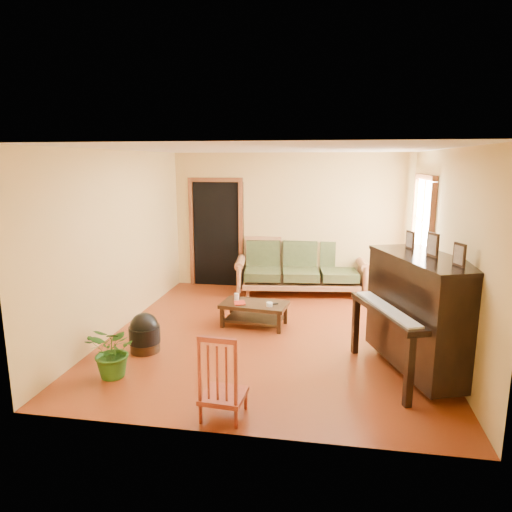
% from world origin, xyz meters
% --- Properties ---
extents(floor, '(5.00, 5.00, 0.00)m').
position_xyz_m(floor, '(0.00, 0.00, 0.00)').
color(floor, '#61210C').
rests_on(floor, ground).
extents(doorway, '(1.08, 0.16, 2.05)m').
position_xyz_m(doorway, '(-1.45, 2.48, 1.02)').
color(doorway, black).
rests_on(doorway, floor).
extents(window, '(0.12, 1.36, 1.46)m').
position_xyz_m(window, '(2.21, 1.30, 1.50)').
color(window, white).
rests_on(window, right_wall).
extents(sofa, '(2.45, 1.27, 1.01)m').
position_xyz_m(sofa, '(0.25, 2.16, 0.50)').
color(sofa, brown).
rests_on(sofa, floor).
extents(coffee_table, '(1.04, 0.65, 0.36)m').
position_xyz_m(coffee_table, '(-0.31, 0.30, 0.18)').
color(coffee_table, black).
rests_on(coffee_table, floor).
extents(armchair, '(0.80, 0.83, 0.74)m').
position_xyz_m(armchair, '(1.81, 0.20, 0.37)').
color(armchair, brown).
rests_on(armchair, floor).
extents(piano, '(1.42, 1.80, 1.39)m').
position_xyz_m(piano, '(1.86, -0.92, 0.70)').
color(piano, black).
rests_on(piano, floor).
extents(footstool, '(0.42, 0.42, 0.39)m').
position_xyz_m(footstool, '(-1.56, -0.87, 0.19)').
color(footstool, black).
rests_on(footstool, floor).
extents(red_chair, '(0.44, 0.48, 0.88)m').
position_xyz_m(red_chair, '(-0.18, -2.21, 0.44)').
color(red_chair, maroon).
rests_on(red_chair, floor).
extents(leaning_frame, '(0.45, 0.22, 0.59)m').
position_xyz_m(leaning_frame, '(1.90, 2.39, 0.29)').
color(leaning_frame, '#C78E42').
rests_on(leaning_frame, floor).
extents(ceramic_crock, '(0.29, 0.29, 0.27)m').
position_xyz_m(ceramic_crock, '(1.76, 2.24, 0.14)').
color(ceramic_crock, '#33419A').
rests_on(ceramic_crock, floor).
extents(potted_plant, '(0.69, 0.65, 0.63)m').
position_xyz_m(potted_plant, '(-1.61, -1.62, 0.32)').
color(potted_plant, '#235317').
rests_on(potted_plant, floor).
extents(book, '(0.22, 0.26, 0.02)m').
position_xyz_m(book, '(-0.60, 0.21, 0.37)').
color(book, maroon).
rests_on(book, coffee_table).
extents(candle, '(0.07, 0.07, 0.12)m').
position_xyz_m(candle, '(-0.59, 0.36, 0.42)').
color(candle, white).
rests_on(candle, coffee_table).
extents(glass_jar, '(0.09, 0.09, 0.06)m').
position_xyz_m(glass_jar, '(-0.07, 0.19, 0.39)').
color(glass_jar, white).
rests_on(glass_jar, coffee_table).
extents(remote, '(0.14, 0.09, 0.01)m').
position_xyz_m(remote, '(-0.02, 0.29, 0.36)').
color(remote, black).
rests_on(remote, coffee_table).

